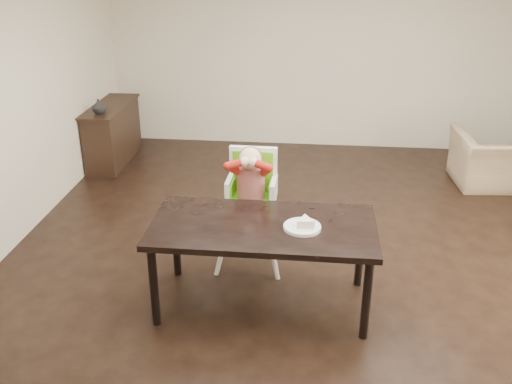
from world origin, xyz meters
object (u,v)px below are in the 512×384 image
high_chair (251,182)px  sideboard (113,133)px  dining_table (263,233)px  armchair (500,152)px

high_chair → sideboard: high_chair is taller
dining_table → sideboard: size_ratio=1.43×
sideboard → dining_table: bearing=-53.0°
high_chair → armchair: bearing=38.3°
high_chair → armchair: (2.81, 2.10, -0.37)m
armchair → sideboard: size_ratio=0.80×
dining_table → armchair: armchair is taller
armchair → sideboard: armchair is taller
high_chair → sideboard: 3.27m
armchair → sideboard: bearing=-8.0°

